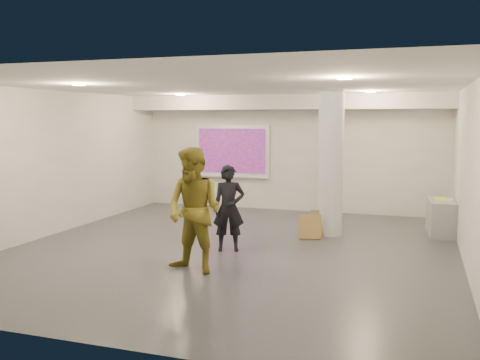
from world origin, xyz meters
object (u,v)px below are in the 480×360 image
(column, at_px, (331,163))
(credenza, at_px, (442,217))
(man, at_px, (194,210))
(projection_screen, at_px, (232,152))
(woman, at_px, (229,208))

(column, bearing_deg, credenza, 20.14)
(credenza, xyz_separation_m, man, (-3.80, -4.23, 0.62))
(projection_screen, relative_size, credenza, 1.68)
(man, bearing_deg, projection_screen, 116.91)
(projection_screen, relative_size, man, 1.06)
(projection_screen, height_order, woman, projection_screen)
(credenza, bearing_deg, woman, -147.99)
(column, xyz_separation_m, man, (-1.58, -3.41, -0.51))
(column, height_order, projection_screen, column)
(woman, bearing_deg, credenza, 17.32)
(projection_screen, bearing_deg, woman, -71.15)
(column, relative_size, credenza, 2.40)
(projection_screen, bearing_deg, man, -75.90)
(woman, bearing_deg, column, 32.75)
(man, bearing_deg, woman, 101.10)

